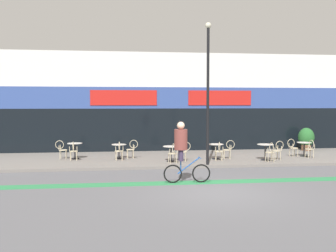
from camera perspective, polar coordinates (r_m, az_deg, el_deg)
The scene contains 25 objects.
ground_plane at distance 12.72m, azimuth 7.10°, elevation -9.50°, with size 120.00×120.00×0.00m, color #5B5B60.
sidewalk_slab at distance 19.70m, azimuth 1.79°, elevation -4.72°, with size 40.00×5.50×0.12m, color slate.
storefront_facade at distance 24.17m, azimuth 0.01°, elevation 3.35°, with size 40.00×4.06×5.68m.
bike_lane_stripe at distance 14.22m, azimuth 5.49°, elevation -8.11°, with size 36.00×0.70×0.01m, color #2D844C.
bistro_table_0 at distance 19.60m, azimuth -13.37°, elevation -3.06°, with size 0.72×0.72×0.77m.
bistro_table_1 at distance 19.29m, azimuth -7.13°, elevation -3.23°, with size 0.71×0.71×0.70m.
bistro_table_2 at distance 18.25m, azimuth 0.42°, elevation -3.56°, with size 0.75×0.75×0.71m.
bistro_table_3 at distance 19.14m, azimuth 6.96°, elevation -3.22°, with size 0.73×0.73×0.73m.
bistro_table_4 at distance 19.20m, azimuth 13.94°, elevation -3.21°, with size 0.76×0.76×0.76m.
bistro_table_5 at distance 21.09m, azimuth 19.15°, elevation -2.80°, with size 0.72×0.72×0.72m.
cafe_chair_0_near at distance 18.98m, azimuth -13.56°, elevation -3.36°, with size 0.41×0.58×0.90m.
cafe_chair_0_side at distance 19.68m, azimuth -15.19°, elevation -3.15°, with size 0.58×0.41×0.90m.
cafe_chair_1_near at distance 18.66m, azimuth -7.10°, elevation -3.41°, with size 0.44×0.59×0.90m.
cafe_chair_1_side at distance 19.30m, azimuth -5.27°, elevation -3.17°, with size 0.59×0.43×0.90m.
cafe_chair_2_near at distance 17.64m, azimuth 0.73°, elevation -3.78°, with size 0.45×0.60×0.90m.
cafe_chair_2_side at distance 18.34m, azimuth 2.36°, elevation -3.51°, with size 0.60×0.44×0.90m.
cafe_chair_3_near at distance 18.54m, azimuth 7.41°, elevation -3.46°, with size 0.45×0.60×0.90m.
cafe_chair_3_side at distance 19.30m, azimuth 8.77°, elevation -3.20°, with size 0.60×0.45×0.90m.
cafe_chair_4_near at distance 18.63m, azimuth 14.65°, elevation -3.50°, with size 0.42×0.58×0.90m.
cafe_chair_4_side at distance 19.45m, azimuth 15.65°, elevation -3.23°, with size 0.60×0.44×0.90m.
cafe_chair_5_near at distance 20.54m, azimuth 19.95°, elevation -2.97°, with size 0.43×0.59×0.90m.
cafe_chair_5_side at distance 20.81m, azimuth 17.63°, elevation -2.84°, with size 0.60×0.45×0.90m.
planter_pot at distance 23.79m, azimuth 19.42°, elevation -1.70°, with size 0.89×0.89×1.29m.
lamp_post at distance 17.23m, azimuth 5.82°, elevation 5.99°, with size 0.26×0.26×6.18m.
cyclist_0 at distance 13.86m, azimuth 2.05°, elevation -2.98°, with size 1.68×0.50×2.17m.
Camera 1 is at (-3.13, -12.00, 2.82)m, focal length 42.00 mm.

